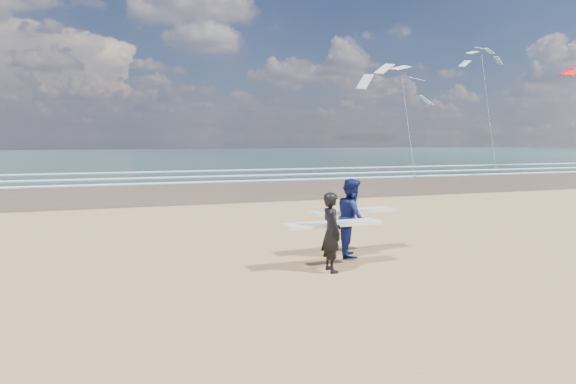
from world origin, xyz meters
name	(u,v)px	position (x,y,z in m)	size (l,w,h in m)	color
wet_sand_strip	(488,181)	(20.00, 18.00, 0.01)	(220.00, 12.00, 0.01)	#4D3D29
ocean	(264,155)	(20.00, 72.00, 0.01)	(220.00, 100.00, 0.02)	#1B393B
foam_breakers	(406,171)	(20.00, 28.10, 0.05)	(220.00, 11.70, 0.05)	white
surfer_near	(332,231)	(0.84, 0.10, 0.87)	(2.22, 0.98, 1.71)	black
surfer_far	(352,217)	(1.86, 1.22, 0.95)	(2.24, 1.26, 1.90)	#0C1447
kite_1	(405,102)	(17.91, 25.18, 5.65)	(6.63, 4.83, 9.67)	slate
kite_5	(487,99)	(31.23, 31.96, 6.66)	(4.84, 4.63, 12.76)	slate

